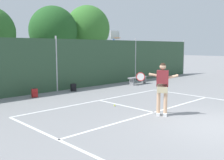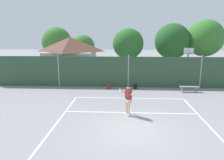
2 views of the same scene
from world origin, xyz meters
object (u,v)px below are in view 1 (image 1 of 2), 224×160
backpack_red (35,93)px  backpack_black (73,88)px  courtside_bench (138,79)px  basketball_hoop (114,48)px  tennis_player (162,84)px  tennis_ball (115,105)px

backpack_red → backpack_black: 2.38m
backpack_black → courtside_bench: size_ratio=0.29×
basketball_hoop → courtside_bench: bearing=-101.8°
tennis_player → tennis_ball: (-0.16, 2.18, -1.08)m
tennis_ball → backpack_red: size_ratio=0.14×
tennis_player → courtside_bench: 7.71m
tennis_player → backpack_black: 6.45m
tennis_ball → courtside_bench: (5.46, 3.37, 0.33)m
tennis_ball → backpack_red: (-1.42, 4.01, 0.16)m
backpack_red → tennis_player: bearing=-75.7°
tennis_player → courtside_bench: size_ratio=1.16×
tennis_player → courtside_bench: bearing=46.3°
tennis_ball → tennis_player: bearing=-85.9°
tennis_ball → courtside_bench: courtside_bench is taller
tennis_player → backpack_black: bearing=82.8°
backpack_black → courtside_bench: 4.57m
basketball_hoop → tennis_player: basketball_hoop is taller
courtside_bench → tennis_player: bearing=-133.7°
backpack_red → courtside_bench: size_ratio=0.29×
basketball_hoop → backpack_black: bearing=-158.8°
tennis_ball → backpack_red: bearing=109.4°
tennis_player → backpack_red: bearing=104.3°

